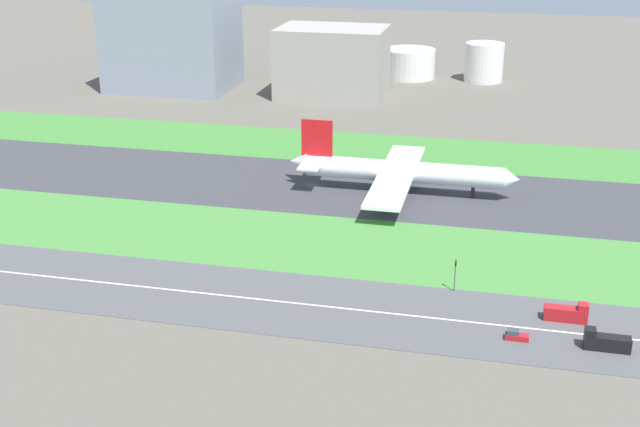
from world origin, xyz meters
TOP-DOWN VIEW (x-y plane):
  - ground_plane at (0.00, 0.00)m, footprint 800.00×800.00m
  - runway at (0.00, 0.00)m, footprint 280.00×46.00m
  - grass_median_north at (0.00, 41.00)m, footprint 280.00×36.00m
  - grass_median_south at (0.00, -41.00)m, footprint 280.00×36.00m
  - highway at (0.00, -73.00)m, footprint 280.00×28.00m
  - highway_centerline at (0.00, -73.00)m, footprint 266.00×0.50m
  - airliner at (24.39, 0.00)m, footprint 65.00×56.00m
  - truck_0 at (67.97, -68.00)m, footprint 8.40×2.50m
  - car_0 at (58.23, -78.00)m, footprint 4.40×1.80m
  - truck_1 at (74.43, -78.00)m, footprint 8.40×2.50m
  - traffic_light at (45.22, -60.01)m, footprint 0.36×0.50m
  - terminal_building at (-90.00, 114.00)m, footprint 51.70×38.21m
  - hangar_building at (-19.25, 114.00)m, footprint 43.99×30.81m
  - fuel_tank_west at (-24.84, 159.00)m, footprint 23.69×23.69m
  - fuel_tank_centre at (7.21, 159.00)m, footprint 23.85×23.85m
  - fuel_tank_east at (41.14, 159.00)m, footprint 17.27×17.27m

SIDE VIEW (x-z plane):
  - ground_plane at x=0.00m, z-range 0.00..0.00m
  - runway at x=0.00m, z-range 0.00..0.10m
  - grass_median_north at x=0.00m, z-range 0.00..0.10m
  - grass_median_south at x=0.00m, z-range 0.00..0.10m
  - highway at x=0.00m, z-range 0.00..0.10m
  - highway_centerline at x=0.00m, z-range 0.10..0.11m
  - car_0 at x=58.23m, z-range -0.08..1.92m
  - truck_0 at x=67.97m, z-range -0.33..3.67m
  - truck_1 at x=74.43m, z-range -0.33..3.67m
  - traffic_light at x=45.22m, z-range 0.69..7.89m
  - airliner at x=24.39m, z-range -3.62..16.08m
  - fuel_tank_centre at x=7.21m, z-range 0.00..13.20m
  - fuel_tank_west at x=-24.84m, z-range 0.00..15.50m
  - fuel_tank_east at x=41.14m, z-range 0.00..17.19m
  - hangar_building at x=-19.25m, z-range 0.00..28.62m
  - terminal_building at x=-90.00m, z-range 0.00..48.62m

